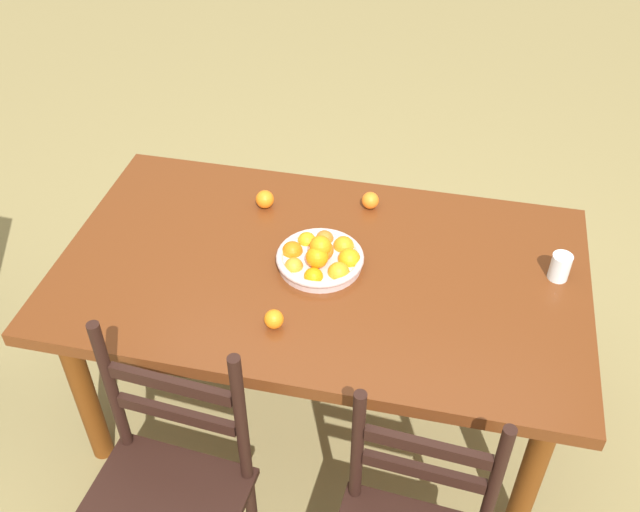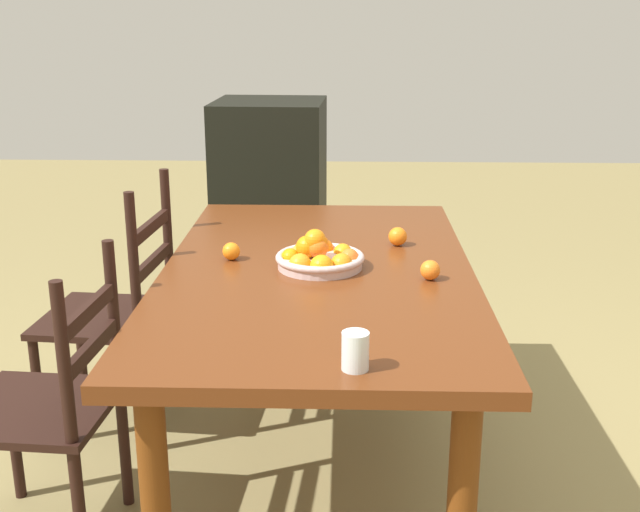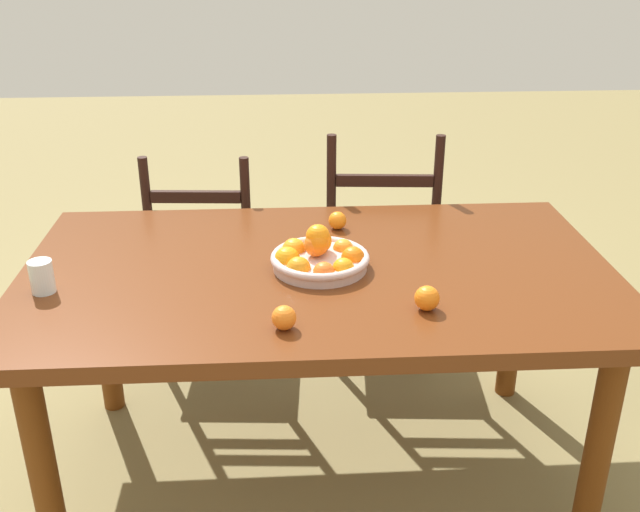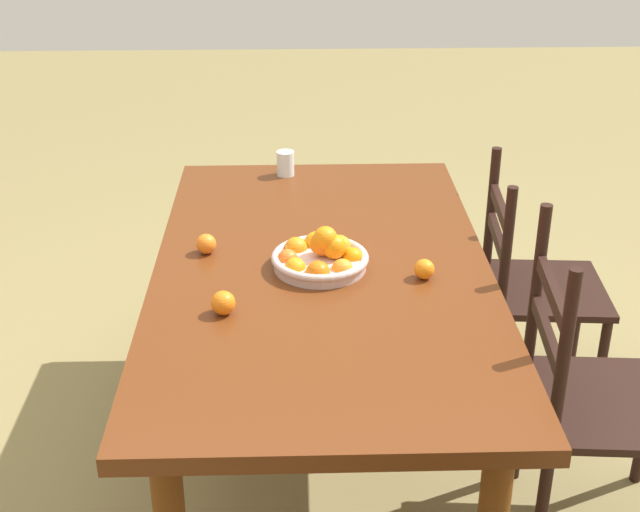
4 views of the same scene
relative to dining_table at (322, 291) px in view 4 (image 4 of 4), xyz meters
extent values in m
plane|color=olive|center=(0.00, 0.00, -0.67)|extent=(12.00, 12.00, 0.00)
cube|color=#5E2B12|center=(0.00, 0.00, 0.06)|extent=(1.77, 1.02, 0.05)
cylinder|color=#632F0D|center=(-0.76, -0.39, -0.32)|extent=(0.08, 0.08, 0.70)
cylinder|color=#632F0D|center=(-0.76, 0.39, -0.32)|extent=(0.08, 0.08, 0.70)
cube|color=black|center=(-0.41, 0.82, -0.23)|extent=(0.46, 0.46, 0.03)
cylinder|color=black|center=(-0.21, 1.00, -0.46)|extent=(0.04, 0.04, 0.42)
cylinder|color=black|center=(-0.58, 1.02, -0.46)|extent=(0.04, 0.04, 0.42)
cylinder|color=black|center=(-0.24, 0.62, -0.46)|extent=(0.04, 0.04, 0.42)
cylinder|color=black|center=(-0.61, 0.65, -0.46)|extent=(0.04, 0.04, 0.42)
cylinder|color=black|center=(-0.24, 0.62, 0.01)|extent=(0.04, 0.04, 0.46)
cylinder|color=black|center=(-0.61, 0.65, 0.01)|extent=(0.04, 0.04, 0.46)
cube|color=black|center=(-0.42, 0.64, -0.03)|extent=(0.34, 0.05, 0.04)
cube|color=black|center=(-0.42, 0.64, 0.09)|extent=(0.34, 0.05, 0.04)
cube|color=black|center=(0.30, 0.82, -0.22)|extent=(0.49, 0.49, 0.03)
cylinder|color=black|center=(0.49, 0.61, -0.45)|extent=(0.04, 0.04, 0.43)
cylinder|color=black|center=(0.09, 0.64, -0.45)|extent=(0.04, 0.04, 0.43)
cylinder|color=black|center=(0.49, 0.61, 0.05)|extent=(0.04, 0.04, 0.53)
cylinder|color=black|center=(0.09, 0.64, 0.05)|extent=(0.04, 0.04, 0.53)
cube|color=black|center=(0.29, 0.62, 0.01)|extent=(0.37, 0.05, 0.04)
cube|color=black|center=(0.29, 0.62, 0.14)|extent=(0.37, 0.05, 0.04)
cylinder|color=beige|center=(0.01, -0.01, 0.10)|extent=(0.28, 0.28, 0.04)
torus|color=beige|center=(0.01, -0.01, 0.12)|extent=(0.30, 0.30, 0.02)
sphere|color=orange|center=(0.10, -0.02, 0.12)|extent=(0.07, 0.07, 0.07)
sphere|color=orange|center=(0.08, 0.06, 0.12)|extent=(0.06, 0.06, 0.06)
sphere|color=orange|center=(0.01, 0.09, 0.12)|extent=(0.06, 0.06, 0.06)
sphere|color=orange|center=(-0.07, 0.05, 0.12)|extent=(0.07, 0.07, 0.07)
sphere|color=orange|center=(-0.09, -0.02, 0.12)|extent=(0.08, 0.08, 0.08)
sphere|color=orange|center=(-0.06, -0.08, 0.12)|extent=(0.07, 0.07, 0.07)
sphere|color=orange|center=(0.01, -0.11, 0.12)|extent=(0.06, 0.06, 0.06)
sphere|color=orange|center=(0.07, -0.08, 0.12)|extent=(0.06, 0.06, 0.06)
sphere|color=orange|center=(0.00, 0.01, 0.18)|extent=(0.07, 0.07, 0.07)
sphere|color=orange|center=(0.00, -0.01, 0.16)|extent=(0.06, 0.06, 0.06)
sphere|color=orange|center=(-0.01, 0.00, 0.16)|extent=(0.07, 0.07, 0.07)
sphere|color=orange|center=(0.00, -0.01, 0.17)|extent=(0.06, 0.06, 0.06)
sphere|color=orange|center=(0.01, 0.03, 0.15)|extent=(0.08, 0.08, 0.08)
sphere|color=orange|center=(0.08, 0.30, 0.11)|extent=(0.06, 0.06, 0.06)
sphere|color=orange|center=(0.27, -0.28, 0.12)|extent=(0.07, 0.07, 0.07)
sphere|color=orange|center=(-0.11, -0.36, 0.12)|extent=(0.06, 0.06, 0.06)
cylinder|color=silver|center=(-0.77, -0.11, 0.13)|extent=(0.07, 0.07, 0.09)
camera|label=1|loc=(-0.38, 1.76, 1.70)|focal=40.50mm
camera|label=2|loc=(-2.51, -0.09, 0.90)|focal=44.85mm
camera|label=3|loc=(-0.11, -1.97, 1.02)|focal=41.00mm
camera|label=4|loc=(2.39, -0.08, 1.31)|focal=49.70mm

